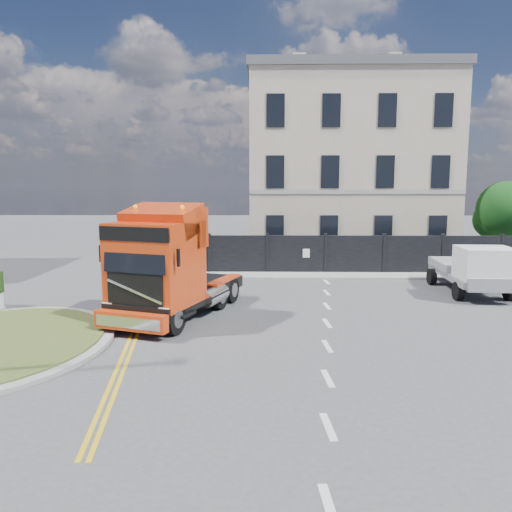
{
  "coord_description": "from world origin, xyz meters",
  "views": [
    {
      "loc": [
        0.87,
        -16.56,
        4.56
      ],
      "look_at": [
        0.52,
        2.86,
        1.8
      ],
      "focal_mm": 35.0,
      "sensor_mm": 36.0,
      "label": 1
    }
  ],
  "objects": [
    {
      "name": "flatbed_pickup",
      "position": [
        9.61,
        3.7,
        1.15
      ],
      "size": [
        2.35,
        5.23,
        2.13
      ],
      "rotation": [
        0.0,
        0.0,
        -0.07
      ],
      "color": "gray",
      "rests_on": "ground"
    },
    {
      "name": "hoarding_fence",
      "position": [
        6.55,
        9.0,
        1.0
      ],
      "size": [
        18.8,
        0.25,
        2.0
      ],
      "color": "black",
      "rests_on": "ground"
    },
    {
      "name": "georgian_building",
      "position": [
        6.0,
        16.5,
        5.77
      ],
      "size": [
        12.3,
        10.3,
        12.8
      ],
      "color": "#C2B09A",
      "rests_on": "ground"
    },
    {
      "name": "tree",
      "position": [
        14.38,
        12.1,
        3.05
      ],
      "size": [
        3.2,
        3.2,
        4.8
      ],
      "color": "#382619",
      "rests_on": "ground"
    },
    {
      "name": "truck",
      "position": [
        -2.45,
        -0.12,
        1.72
      ],
      "size": [
        4.29,
        6.83,
        3.84
      ],
      "rotation": [
        0.0,
        0.0,
        -0.32
      ],
      "color": "black",
      "rests_on": "ground"
    },
    {
      "name": "ground",
      "position": [
        0.0,
        0.0,
        0.0
      ],
      "size": [
        120.0,
        120.0,
        0.0
      ],
      "primitive_type": "plane",
      "color": "#424244",
      "rests_on": "ground"
    },
    {
      "name": "pavement_far",
      "position": [
        6.0,
        8.1,
        0.06
      ],
      "size": [
        20.0,
        1.6,
        0.12
      ],
      "primitive_type": "cube",
      "color": "gray",
      "rests_on": "ground"
    }
  ]
}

